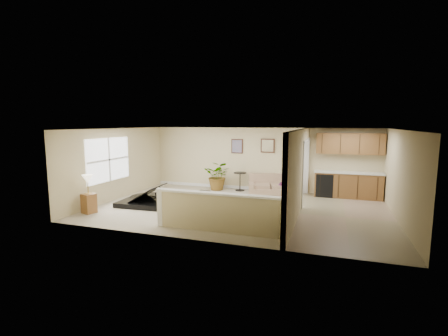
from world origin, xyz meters
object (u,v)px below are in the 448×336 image
(piano, at_px, (146,186))
(small_plant, at_px, (282,190))
(accent_table, at_px, (240,179))
(loveseat, at_px, (271,184))
(lamp_stand, at_px, (89,197))
(palm_plant, at_px, (218,176))
(piano_bench, at_px, (201,199))

(piano, xyz_separation_m, small_plant, (4.12, 2.74, -0.40))
(accent_table, relative_size, small_plant, 1.48)
(piano, relative_size, accent_table, 2.62)
(loveseat, bearing_deg, lamp_stand, -150.02)
(palm_plant, bearing_deg, lamp_stand, -119.96)
(piano_bench, distance_m, small_plant, 3.33)
(palm_plant, bearing_deg, piano_bench, -82.87)
(piano_bench, height_order, lamp_stand, lamp_stand)
(palm_plant, height_order, lamp_stand, lamp_stand)
(small_plant, bearing_deg, accent_table, 170.03)
(lamp_stand, bearing_deg, palm_plant, 60.04)
(accent_table, height_order, small_plant, accent_table)
(loveseat, bearing_deg, small_plant, -39.62)
(small_plant, xyz_separation_m, lamp_stand, (-5.13, -4.27, 0.28))
(accent_table, xyz_separation_m, palm_plant, (-0.87, -0.14, 0.10))
(piano_bench, xyz_separation_m, loveseat, (1.79, 2.68, 0.13))
(loveseat, distance_m, lamp_stand, 6.48)
(piano, relative_size, small_plant, 3.88)
(piano_bench, bearing_deg, lamp_stand, -147.76)
(lamp_stand, bearing_deg, small_plant, 39.75)
(piano_bench, distance_m, palm_plant, 2.65)
(palm_plant, relative_size, small_plant, 2.33)
(loveseat, xyz_separation_m, palm_plant, (-2.12, -0.06, 0.21))
(piano, xyz_separation_m, loveseat, (3.66, 2.96, -0.25))
(piano, distance_m, lamp_stand, 1.83)
(piano_bench, height_order, accent_table, accent_table)
(lamp_stand, bearing_deg, piano_bench, 32.24)
(palm_plant, height_order, small_plant, palm_plant)
(loveseat, relative_size, accent_table, 2.55)
(piano_bench, relative_size, lamp_stand, 0.60)
(piano_bench, relative_size, loveseat, 0.37)
(loveseat, bearing_deg, palm_plant, 167.85)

